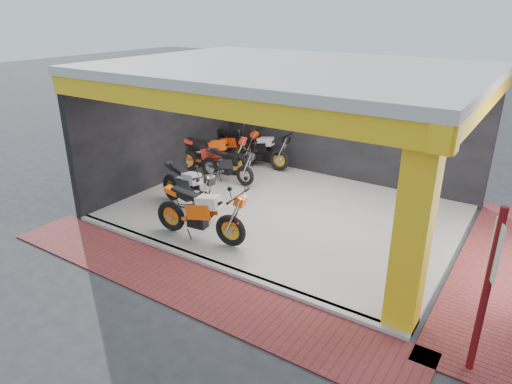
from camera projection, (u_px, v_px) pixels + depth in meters
ground at (241, 246)px, 10.03m from camera, size 80.00×80.00×0.00m
showroom_floor at (286, 212)px, 11.55m from camera, size 8.00×6.00×0.10m
showroom_ceiling at (290, 69)px, 10.22m from camera, size 8.40×6.40×0.20m
back_wall at (340, 123)px, 13.31m from camera, size 8.20×0.20×3.50m
left_wall at (163, 125)px, 13.01m from camera, size 0.20×6.20×3.50m
corner_column at (413, 231)px, 6.87m from camera, size 0.50×0.50×3.50m
header_beam_front at (205, 104)px, 8.01m from camera, size 8.40×0.30×0.40m
header_beam_right at (481, 101)px, 8.29m from camera, size 0.30×6.40×0.40m
floor_kerb at (211, 264)px, 9.22m from camera, size 8.00×0.20×0.10m
paver_front at (186, 284)px, 8.63m from camera, size 9.00×1.40×0.03m
paver_right at (494, 269)px, 9.11m from camera, size 1.40×7.00×0.03m
signpost at (487, 286)px, 6.09m from camera, size 0.16×0.34×2.58m
moto_hero at (230, 215)px, 9.53m from camera, size 2.49×1.14×1.47m
moto_row_a at (205, 192)px, 10.80m from camera, size 2.50×1.46×1.44m
moto_row_b at (245, 166)px, 12.90m from camera, size 1.99×0.75×1.21m
moto_row_c at (235, 152)px, 13.69m from camera, size 2.53×1.73×1.45m
moto_row_d at (248, 144)px, 14.62m from camera, size 2.29×0.87×1.40m
moto_row_e at (280, 150)px, 14.07m from camera, size 2.28×0.89×1.39m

